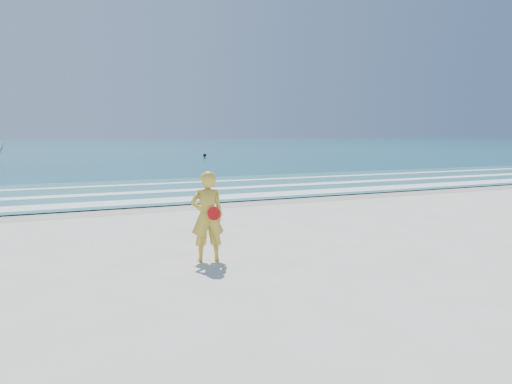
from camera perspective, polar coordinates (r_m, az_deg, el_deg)
name	(u,v)px	position (r m, az deg, el deg)	size (l,w,h in m)	color
ground	(342,264)	(10.10, 9.78, -8.08)	(400.00, 400.00, 0.00)	silver
wet_sand	(199,205)	(18.10, -6.51, -1.44)	(400.00, 2.40, 0.00)	#B2A893
ocean	(56,145)	(113.20, -21.89, 4.99)	(400.00, 190.00, 0.04)	#19727F
shallow	(165,189)	(22.86, -10.41, 0.31)	(400.00, 10.00, 0.01)	#59B7AD
foam_near	(189,199)	(19.32, -7.71, -0.78)	(400.00, 1.40, 0.01)	white
foam_mid	(169,191)	(22.09, -9.90, 0.12)	(400.00, 0.90, 0.01)	white
foam_far	(152,184)	(25.28, -11.81, 0.91)	(400.00, 0.60, 0.01)	white
buoy	(205,155)	(53.42, -5.88, 4.21)	(0.37, 0.37, 0.37)	black
woman	(207,216)	(10.04, -5.59, -2.78)	(0.73, 0.55, 1.82)	gold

